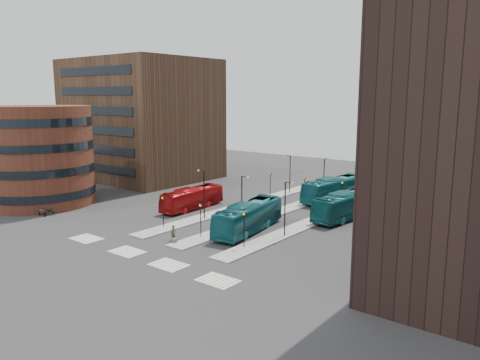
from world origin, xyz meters
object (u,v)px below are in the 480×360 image
Objects in this scene: teal_bus_b at (335,189)px; teal_bus_c at (348,205)px; teal_bus_a at (249,217)px; bicycle_near at (49,211)px; commuter_a at (178,208)px; red_bus at (192,198)px; suitcase at (174,241)px; commuter_c at (218,227)px; bicycle_mid at (42,212)px; bicycle_far at (48,211)px; commuter_b at (226,221)px; traveller at (173,233)px; teal_bus_d at (406,186)px.

teal_bus_c is (5.99, -8.05, -0.04)m from teal_bus_b.
teal_bus_a is 27.19m from bicycle_near.
red_bus is at bearing -59.61° from commuter_a.
red_bus reaches higher than suitcase.
teal_bus_c is at bearing 163.05° from commuter_c.
bicycle_mid is (-13.27, -11.47, -0.36)m from commuter_a.
teal_bus_a is 6.44× the size of bicycle_far.
suitcase is 8.20m from commuter_b.
traveller is (8.53, -11.76, -0.62)m from red_bus.
teal_bus_c reaches higher than commuter_b.
red_bus is 18.83m from bicycle_near.
teal_bus_d is 52.59m from bicycle_mid.
teal_bus_d is at bearing 91.09° from teal_bus_c.
teal_bus_c is at bearing 59.08° from traveller.
traveller is at bearing -90.95° from teal_bus_b.
teal_bus_d is at bearing 48.93° from red_bus.
suitcase is 1.27m from traveller.
teal_bus_d is at bearing -43.68° from bicycle_near.
traveller reaches higher than suitcase.
teal_bus_c is at bearing -58.38° from bicycle_near.
commuter_b is at bearing 90.31° from suitcase.
red_bus is 5.91× the size of commuter_c.
teal_bus_c is at bearing -60.71° from bicycle_mid.
suitcase is 0.31× the size of bicycle_near.
teal_bus_b is at bearing -46.59° from bicycle_far.
bicycle_far is at bearing -62.12° from commuter_c.
bicycle_far is at bearing -7.62° from bicycle_mid.
bicycle_mid reaches higher than bicycle_far.
teal_bus_d reaches higher than bicycle_near.
teal_bus_a is 3.23m from commuter_b.
commuter_b is 24.18m from bicycle_near.
teal_bus_a reaches higher than commuter_b.
suitcase is at bearing -42.59° from traveller.
bicycle_far is (-31.51, -22.75, -1.24)m from teal_bus_c.
teal_bus_b is 28.81m from traveller.
suitcase is 9.28m from teal_bus_a.
teal_bus_c is at bearing -128.16° from commuter_a.
teal_bus_b is at bearing -137.28° from teal_bus_d.
teal_bus_d reaches higher than bicycle_far.
commuter_c is 24.63m from bicycle_mid.
teal_bus_c is 6.99× the size of commuter_a.
teal_bus_c is 17.33m from teal_bus_d.
teal_bus_a is at bearing -82.88° from teal_bus_b.
commuter_a is (0.78, -3.57, -0.59)m from red_bus.
teal_bus_d is at bearing 174.39° from commuter_c.
teal_bus_c reaches higher than bicycle_near.
commuter_a reaches higher than bicycle_near.
traveller is 0.96× the size of bicycle_mid.
bicycle_near is at bearing -137.80° from teal_bus_d.
traveller is 21.16m from bicycle_far.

